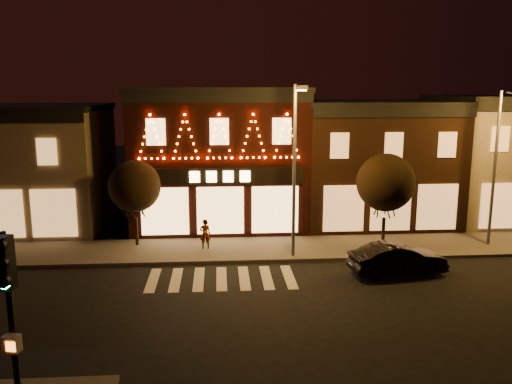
{
  "coord_description": "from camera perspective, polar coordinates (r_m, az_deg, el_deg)",
  "views": [
    {
      "loc": [
        -0.06,
        -18.07,
        8.26
      ],
      "look_at": [
        1.53,
        4.0,
        3.88
      ],
      "focal_mm": 36.92,
      "sensor_mm": 36.0,
      "label": 1
    }
  ],
  "objects": [
    {
      "name": "building_pulp",
      "position": [
        32.31,
        -3.98,
        3.89
      ],
      "size": [
        10.2,
        8.34,
        8.3
      ],
      "color": "black",
      "rests_on": "ground"
    },
    {
      "name": "streetlamp_mid",
      "position": [
        24.9,
        4.28,
        3.68
      ],
      "size": [
        0.52,
        1.89,
        8.29
      ],
      "rotation": [
        0.0,
        0.0,
        -0.02
      ],
      "color": "#59595E",
      "rests_on": "sidewalk_far"
    },
    {
      "name": "building_left",
      "position": [
        34.88,
        -25.87,
        2.5
      ],
      "size": [
        12.2,
        8.28,
        7.3
      ],
      "color": "#6F5F4F",
      "rests_on": "ground"
    },
    {
      "name": "sidewalk_far",
      "position": [
        27.4,
        0.39,
        -6.18
      ],
      "size": [
        44.0,
        4.0,
        0.15
      ],
      "primitive_type": "cube",
      "color": "#47423D",
      "rests_on": "ground"
    },
    {
      "name": "traffic_signal_near",
      "position": [
        12.67,
        -25.27,
        -10.7
      ],
      "size": [
        0.43,
        0.54,
        5.13
      ],
      "rotation": [
        0.0,
        0.0,
        -0.24
      ],
      "color": "black",
      "rests_on": "sidewalk_near"
    },
    {
      "name": "dark_sedan",
      "position": [
        24.67,
        15.09,
        -7.03
      ],
      "size": [
        4.47,
        2.07,
        1.42
      ],
      "primitive_type": "imported",
      "rotation": [
        0.0,
        0.0,
        1.71
      ],
      "color": "black",
      "rests_on": "ground"
    },
    {
      "name": "tree_right",
      "position": [
        27.28,
        13.87,
        1.0
      ],
      "size": [
        2.94,
        2.94,
        4.91
      ],
      "rotation": [
        0.0,
        0.0,
        0.17
      ],
      "color": "black",
      "rests_on": "sidewalk_far"
    },
    {
      "name": "building_right_b",
      "position": [
        37.3,
        25.81,
        3.39
      ],
      "size": [
        9.2,
        8.28,
        7.8
      ],
      "color": "#6F5F4F",
      "rests_on": "ground"
    },
    {
      "name": "tree_left",
      "position": [
        27.82,
        -13.02,
        0.61
      ],
      "size": [
        2.68,
        2.68,
        4.48
      ],
      "rotation": [
        0.0,
        0.0,
        -0.04
      ],
      "color": "black",
      "rests_on": "sidewalk_far"
    },
    {
      "name": "pedestrian",
      "position": [
        27.13,
        -5.53,
        -4.55
      ],
      "size": [
        0.61,
        0.45,
        1.55
      ],
      "primitive_type": "imported",
      "rotation": [
        0.0,
        0.0,
        3.3
      ],
      "color": "gray",
      "rests_on": "sidewalk_far"
    },
    {
      "name": "building_right_a",
      "position": [
        33.76,
        12.4,
        3.28
      ],
      "size": [
        9.2,
        8.28,
        7.5
      ],
      "color": "#311B11",
      "rests_on": "ground"
    },
    {
      "name": "streetlamp_right",
      "position": [
        29.52,
        24.82,
        3.51
      ],
      "size": [
        0.64,
        1.84,
        8.0
      ],
      "rotation": [
        0.0,
        0.0,
        -0.18
      ],
      "color": "#59595E",
      "rests_on": "sidewalk_far"
    },
    {
      "name": "ground",
      "position": [
        19.87,
        -3.66,
        -13.39
      ],
      "size": [
        120.0,
        120.0,
        0.0
      ],
      "primitive_type": "plane",
      "color": "black",
      "rests_on": "ground"
    }
  ]
}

